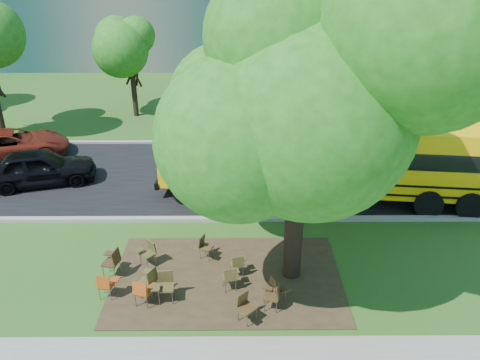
{
  "coord_description": "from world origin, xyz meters",
  "views": [
    {
      "loc": [
        1.33,
        -12.24,
        8.97
      ],
      "look_at": [
        1.42,
        3.21,
        1.6
      ],
      "focal_mm": 35.0,
      "sensor_mm": 36.0,
      "label": 1
    }
  ],
  "objects_px": {
    "chair_6": "(273,294)",
    "chair_3": "(164,284)",
    "chair_1": "(143,290)",
    "chair_9": "(148,251)",
    "chair_2": "(149,279)",
    "chair_5": "(245,305)",
    "chair_10": "(205,245)",
    "black_car": "(39,167)",
    "chair_0": "(106,284)",
    "chair_7": "(277,287)",
    "main_tree": "(302,85)",
    "school_bus": "(341,154)",
    "chair_8": "(113,260)",
    "chair_11": "(238,263)",
    "chair_4": "(230,276)",
    "bg_car_red": "(11,145)"
  },
  "relations": [
    {
      "from": "chair_3",
      "to": "bg_car_red",
      "type": "height_order",
      "value": "bg_car_red"
    },
    {
      "from": "chair_4",
      "to": "chair_11",
      "type": "xyz_separation_m",
      "value": [
        0.22,
        0.66,
        -0.02
      ]
    },
    {
      "from": "chair_1",
      "to": "chair_9",
      "type": "distance_m",
      "value": 1.98
    },
    {
      "from": "chair_2",
      "to": "black_car",
      "type": "xyz_separation_m",
      "value": [
        -5.98,
        7.48,
        0.21
      ]
    },
    {
      "from": "chair_7",
      "to": "chair_9",
      "type": "relative_size",
      "value": 0.97
    },
    {
      "from": "main_tree",
      "to": "chair_6",
      "type": "bearing_deg",
      "value": -113.4
    },
    {
      "from": "chair_1",
      "to": "black_car",
      "type": "distance_m",
      "value": 9.89
    },
    {
      "from": "chair_8",
      "to": "school_bus",
      "type": "bearing_deg",
      "value": -42.18
    },
    {
      "from": "chair_6",
      "to": "chair_9",
      "type": "xyz_separation_m",
      "value": [
        -3.84,
        2.12,
        -0.0
      ]
    },
    {
      "from": "chair_4",
      "to": "chair_0",
      "type": "bearing_deg",
      "value": 171.15
    },
    {
      "from": "chair_3",
      "to": "bg_car_red",
      "type": "relative_size",
      "value": 0.18
    },
    {
      "from": "main_tree",
      "to": "bg_car_red",
      "type": "distance_m",
      "value": 16.6
    },
    {
      "from": "school_bus",
      "to": "chair_6",
      "type": "relative_size",
      "value": 15.68
    },
    {
      "from": "main_tree",
      "to": "chair_11",
      "type": "relative_size",
      "value": 12.18
    },
    {
      "from": "main_tree",
      "to": "chair_5",
      "type": "distance_m",
      "value": 6.01
    },
    {
      "from": "chair_4",
      "to": "bg_car_red",
      "type": "distance_m",
      "value": 14.77
    },
    {
      "from": "chair_2",
      "to": "chair_4",
      "type": "distance_m",
      "value": 2.36
    },
    {
      "from": "chair_6",
      "to": "chair_3",
      "type": "bearing_deg",
      "value": 94.38
    },
    {
      "from": "school_bus",
      "to": "chair_0",
      "type": "xyz_separation_m",
      "value": [
        -7.9,
        -6.42,
        -1.36
      ]
    },
    {
      "from": "chair_1",
      "to": "bg_car_red",
      "type": "height_order",
      "value": "bg_car_red"
    },
    {
      "from": "chair_2",
      "to": "chair_5",
      "type": "height_order",
      "value": "chair_2"
    },
    {
      "from": "school_bus",
      "to": "chair_0",
      "type": "relative_size",
      "value": 16.11
    },
    {
      "from": "chair_1",
      "to": "chair_4",
      "type": "height_order",
      "value": "chair_1"
    },
    {
      "from": "chair_5",
      "to": "chair_11",
      "type": "distance_m",
      "value": 1.99
    },
    {
      "from": "chair_0",
      "to": "chair_3",
      "type": "bearing_deg",
      "value": 5.51
    },
    {
      "from": "chair_4",
      "to": "chair_5",
      "type": "height_order",
      "value": "chair_5"
    },
    {
      "from": "chair_0",
      "to": "chair_9",
      "type": "bearing_deg",
      "value": 68.96
    },
    {
      "from": "chair_10",
      "to": "chair_5",
      "type": "bearing_deg",
      "value": 47.88
    },
    {
      "from": "chair_7",
      "to": "bg_car_red",
      "type": "relative_size",
      "value": 0.16
    },
    {
      "from": "chair_10",
      "to": "chair_9",
      "type": "bearing_deg",
      "value": -54.32
    },
    {
      "from": "chair_0",
      "to": "chair_3",
      "type": "distance_m",
      "value": 1.69
    },
    {
      "from": "school_bus",
      "to": "chair_2",
      "type": "relative_size",
      "value": 14.34
    },
    {
      "from": "chair_2",
      "to": "chair_6",
      "type": "height_order",
      "value": "chair_2"
    },
    {
      "from": "chair_6",
      "to": "chair_5",
      "type": "bearing_deg",
      "value": 132.88
    },
    {
      "from": "chair_8",
      "to": "bg_car_red",
      "type": "bearing_deg",
      "value": 51.19
    },
    {
      "from": "chair_0",
      "to": "chair_5",
      "type": "distance_m",
      "value": 4.09
    },
    {
      "from": "chair_3",
      "to": "chair_7",
      "type": "height_order",
      "value": "chair_3"
    },
    {
      "from": "main_tree",
      "to": "chair_9",
      "type": "bearing_deg",
      "value": 173.1
    },
    {
      "from": "chair_9",
      "to": "chair_11",
      "type": "relative_size",
      "value": 1.08
    },
    {
      "from": "chair_3",
      "to": "black_car",
      "type": "xyz_separation_m",
      "value": [
        -6.45,
        7.7,
        0.21
      ]
    },
    {
      "from": "school_bus",
      "to": "chair_11",
      "type": "relative_size",
      "value": 17.14
    },
    {
      "from": "chair_9",
      "to": "chair_10",
      "type": "xyz_separation_m",
      "value": [
        1.78,
        0.35,
        -0.02
      ]
    },
    {
      "from": "chair_6",
      "to": "chair_10",
      "type": "height_order",
      "value": "chair_6"
    },
    {
      "from": "chair_5",
      "to": "chair_8",
      "type": "height_order",
      "value": "chair_8"
    },
    {
      "from": "main_tree",
      "to": "school_bus",
      "type": "bearing_deg",
      "value": 65.28
    },
    {
      "from": "chair_9",
      "to": "chair_7",
      "type": "bearing_deg",
      "value": -161.74
    },
    {
      "from": "chair_1",
      "to": "chair_11",
      "type": "height_order",
      "value": "chair_1"
    },
    {
      "from": "chair_3",
      "to": "chair_9",
      "type": "distance_m",
      "value": 1.89
    },
    {
      "from": "black_car",
      "to": "chair_5",
      "type": "bearing_deg",
      "value": -150.42
    },
    {
      "from": "chair_3",
      "to": "chair_6",
      "type": "xyz_separation_m",
      "value": [
        3.08,
        -0.4,
        -0.05
      ]
    }
  ]
}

